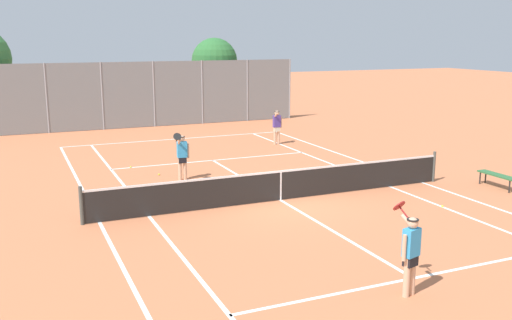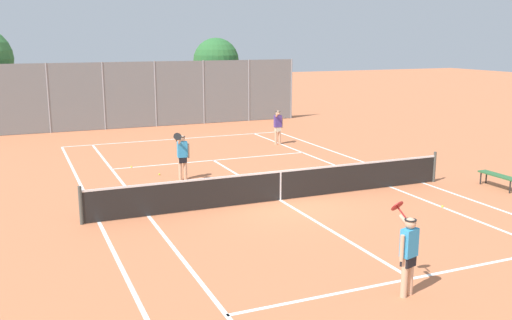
{
  "view_description": "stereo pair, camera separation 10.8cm",
  "coord_description": "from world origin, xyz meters",
  "px_view_note": "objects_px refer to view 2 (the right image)",
  "views": [
    {
      "loc": [
        -7.48,
        -15.34,
        4.95
      ],
      "look_at": [
        -0.18,
        1.5,
        1.0
      ],
      "focal_mm": 40.0,
      "sensor_mm": 36.0,
      "label": 1
    },
    {
      "loc": [
        -7.38,
        -15.38,
        4.95
      ],
      "look_at": [
        -0.18,
        1.5,
        1.0
      ],
      "focal_mm": 40.0,
      "sensor_mm": 36.0,
      "label": 2
    }
  ],
  "objects_px": {
    "loose_tennis_ball_1": "(442,207)",
    "player_far_right": "(278,125)",
    "player_near_side": "(408,251)",
    "tennis_net": "(280,184)",
    "player_far_left": "(182,154)",
    "loose_tennis_ball_0": "(159,174)",
    "tree_behind_right": "(216,62)",
    "loose_tennis_ball_2": "(131,167)",
    "courtside_bench": "(498,176)"
  },
  "relations": [
    {
      "from": "loose_tennis_ball_1",
      "to": "player_far_right",
      "type": "bearing_deg",
      "value": 90.63
    },
    {
      "from": "player_near_side",
      "to": "loose_tennis_ball_1",
      "type": "relative_size",
      "value": 26.88
    },
    {
      "from": "tennis_net",
      "to": "player_far_left",
      "type": "relative_size",
      "value": 6.76
    },
    {
      "from": "loose_tennis_ball_0",
      "to": "tree_behind_right",
      "type": "relative_size",
      "value": 0.01
    },
    {
      "from": "tennis_net",
      "to": "player_far_left",
      "type": "distance_m",
      "value": 4.26
    },
    {
      "from": "loose_tennis_ball_1",
      "to": "loose_tennis_ball_2",
      "type": "relative_size",
      "value": 1.0
    },
    {
      "from": "tennis_net",
      "to": "loose_tennis_ball_1",
      "type": "bearing_deg",
      "value": -32.3
    },
    {
      "from": "player_far_left",
      "to": "player_far_right",
      "type": "distance_m",
      "value": 7.79
    },
    {
      "from": "tennis_net",
      "to": "player_near_side",
      "type": "xyz_separation_m",
      "value": [
        -0.61,
        -7.0,
        0.42
      ]
    },
    {
      "from": "loose_tennis_ball_1",
      "to": "tree_behind_right",
      "type": "relative_size",
      "value": 0.01
    },
    {
      "from": "tennis_net",
      "to": "courtside_bench",
      "type": "relative_size",
      "value": 8.0
    },
    {
      "from": "player_far_right",
      "to": "courtside_bench",
      "type": "bearing_deg",
      "value": -71.75
    },
    {
      "from": "player_near_side",
      "to": "loose_tennis_ball_2",
      "type": "relative_size",
      "value": 26.88
    },
    {
      "from": "player_far_left",
      "to": "tree_behind_right",
      "type": "xyz_separation_m",
      "value": [
        6.28,
        14.45,
        2.55
      ]
    },
    {
      "from": "player_near_side",
      "to": "loose_tennis_ball_2",
      "type": "height_order",
      "value": "player_near_side"
    },
    {
      "from": "tennis_net",
      "to": "loose_tennis_ball_2",
      "type": "height_order",
      "value": "tennis_net"
    },
    {
      "from": "courtside_bench",
      "to": "loose_tennis_ball_2",
      "type": "bearing_deg",
      "value": 143.51
    },
    {
      "from": "loose_tennis_ball_1",
      "to": "tree_behind_right",
      "type": "distance_m",
      "value": 21.03
    },
    {
      "from": "loose_tennis_ball_2",
      "to": "loose_tennis_ball_1",
      "type": "bearing_deg",
      "value": -50.19
    },
    {
      "from": "player_far_right",
      "to": "loose_tennis_ball_1",
      "type": "distance_m",
      "value": 11.26
    },
    {
      "from": "loose_tennis_ball_1",
      "to": "loose_tennis_ball_2",
      "type": "height_order",
      "value": "same"
    },
    {
      "from": "player_near_side",
      "to": "loose_tennis_ball_1",
      "type": "height_order",
      "value": "player_near_side"
    },
    {
      "from": "loose_tennis_ball_2",
      "to": "courtside_bench",
      "type": "height_order",
      "value": "courtside_bench"
    },
    {
      "from": "tennis_net",
      "to": "loose_tennis_ball_0",
      "type": "bearing_deg",
      "value": 119.38
    },
    {
      "from": "loose_tennis_ball_1",
      "to": "loose_tennis_ball_2",
      "type": "distance_m",
      "value": 11.68
    },
    {
      "from": "loose_tennis_ball_2",
      "to": "tree_behind_right",
      "type": "height_order",
      "value": "tree_behind_right"
    },
    {
      "from": "player_far_left",
      "to": "loose_tennis_ball_2",
      "type": "distance_m",
      "value": 3.11
    },
    {
      "from": "loose_tennis_ball_2",
      "to": "courtside_bench",
      "type": "bearing_deg",
      "value": -36.49
    },
    {
      "from": "player_near_side",
      "to": "tree_behind_right",
      "type": "xyz_separation_m",
      "value": [
        4.83,
        25.15,
        2.55
      ]
    },
    {
      "from": "loose_tennis_ball_1",
      "to": "player_far_left",
      "type": "bearing_deg",
      "value": 134.37
    },
    {
      "from": "tennis_net",
      "to": "loose_tennis_ball_1",
      "type": "relative_size",
      "value": 181.82
    },
    {
      "from": "player_far_left",
      "to": "courtside_bench",
      "type": "height_order",
      "value": "player_far_left"
    },
    {
      "from": "loose_tennis_ball_1",
      "to": "courtside_bench",
      "type": "bearing_deg",
      "value": 18.03
    },
    {
      "from": "player_near_side",
      "to": "player_far_right",
      "type": "bearing_deg",
      "value": 73.63
    },
    {
      "from": "tennis_net",
      "to": "loose_tennis_ball_2",
      "type": "xyz_separation_m",
      "value": [
        -3.38,
        6.38,
        -0.48
      ]
    },
    {
      "from": "loose_tennis_ball_0",
      "to": "loose_tennis_ball_1",
      "type": "relative_size",
      "value": 1.0
    },
    {
      "from": "loose_tennis_ball_0",
      "to": "loose_tennis_ball_1",
      "type": "height_order",
      "value": "same"
    },
    {
      "from": "player_far_right",
      "to": "player_far_left",
      "type": "bearing_deg",
      "value": -140.81
    },
    {
      "from": "player_far_left",
      "to": "loose_tennis_ball_2",
      "type": "bearing_deg",
      "value": 116.21
    },
    {
      "from": "player_far_left",
      "to": "tree_behind_right",
      "type": "bearing_deg",
      "value": 66.52
    },
    {
      "from": "tennis_net",
      "to": "courtside_bench",
      "type": "xyz_separation_m",
      "value": [
        7.34,
        -1.54,
        -0.1
      ]
    },
    {
      "from": "player_far_right",
      "to": "player_near_side",
      "type": "bearing_deg",
      "value": -106.37
    },
    {
      "from": "courtside_bench",
      "to": "tree_behind_right",
      "type": "xyz_separation_m",
      "value": [
        -3.12,
        19.7,
        3.06
      ]
    },
    {
      "from": "loose_tennis_ball_0",
      "to": "tree_behind_right",
      "type": "height_order",
      "value": "tree_behind_right"
    },
    {
      "from": "tennis_net",
      "to": "loose_tennis_ball_0",
      "type": "height_order",
      "value": "tennis_net"
    },
    {
      "from": "player_near_side",
      "to": "courtside_bench",
      "type": "bearing_deg",
      "value": 34.46
    },
    {
      "from": "player_near_side",
      "to": "loose_tennis_ball_0",
      "type": "xyz_separation_m",
      "value": [
        -2.06,
        11.73,
        -0.89
      ]
    },
    {
      "from": "player_far_left",
      "to": "loose_tennis_ball_2",
      "type": "xyz_separation_m",
      "value": [
        -1.32,
        2.67,
        -0.89
      ]
    },
    {
      "from": "player_far_right",
      "to": "loose_tennis_ball_1",
      "type": "bearing_deg",
      "value": -89.37
    },
    {
      "from": "tennis_net",
      "to": "loose_tennis_ball_0",
      "type": "xyz_separation_m",
      "value": [
        -2.67,
        4.74,
        -0.48
      ]
    }
  ]
}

